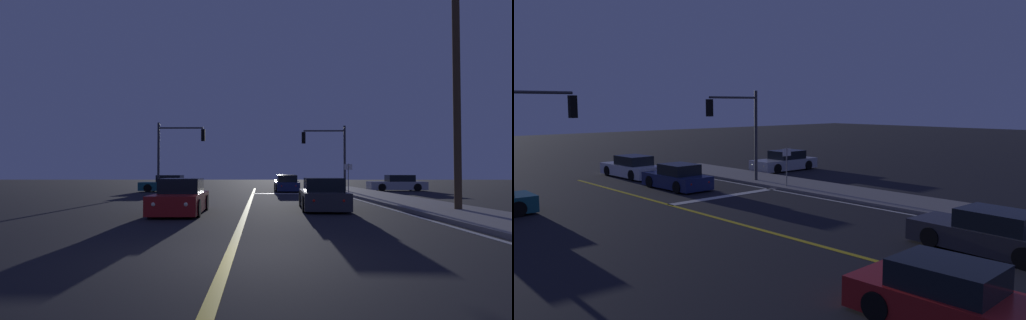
{
  "view_description": "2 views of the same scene",
  "coord_description": "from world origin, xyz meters",
  "views": [
    {
      "loc": [
        0.6,
        -7.91,
        1.59
      ],
      "look_at": [
        0.21,
        24.02,
        2.5
      ],
      "focal_mm": 29.6,
      "sensor_mm": 36.0,
      "label": 1
    },
    {
      "loc": [
        -11.83,
        3.72,
        4.5
      ],
      "look_at": [
        1.06,
        17.54,
        2.39
      ],
      "focal_mm": 35.44,
      "sensor_mm": 36.0,
      "label": 2
    }
  ],
  "objects": [
    {
      "name": "car_parked_curb_white",
      "position": [
        3.0,
        32.11,
        0.58
      ],
      "size": [
        2.02,
        4.78,
        1.34
      ],
      "rotation": [
        0.0,
        0.0,
        0.05
      ],
      "color": "silver",
      "rests_on": "ground"
    },
    {
      "name": "car_mid_block_teal",
      "position": [
        -6.92,
        25.93,
        0.58
      ],
      "size": [
        4.27,
        2.0,
        1.34
      ],
      "rotation": [
        0.0,
        0.0,
        1.55
      ],
      "color": "#195960",
      "rests_on": "ground"
    },
    {
      "name": "lane_line_edge_right",
      "position": [
        6.13,
        12.24,
        0.01
      ],
      "size": [
        0.16,
        41.63,
        0.01
      ],
      "primitive_type": "cube",
      "color": "silver",
      "rests_on": "ground"
    },
    {
      "name": "traffic_signal_far_left",
      "position": [
        -5.85,
        23.89,
        3.55
      ],
      "size": [
        3.62,
        0.28,
        5.34
      ],
      "color": "#38383D",
      "rests_on": "ground"
    },
    {
      "name": "utility_pole_right",
      "position": [
        8.28,
        8.62,
        5.67
      ],
      "size": [
        1.78,
        0.28,
        10.87
      ],
      "color": "#4C3823",
      "rests_on": "ground"
    },
    {
      "name": "sidewalk_right",
      "position": [
        7.98,
        12.24,
        0.07
      ],
      "size": [
        3.2,
        44.08,
        0.15
      ],
      "primitive_type": "cube",
      "color": "gray",
      "rests_on": "ground"
    },
    {
      "name": "car_side_waiting_charcoal",
      "position": [
        3.23,
        10.08,
        0.58
      ],
      "size": [
        2.05,
        4.75,
        1.34
      ],
      "rotation": [
        0.0,
        0.0,
        -0.05
      ],
      "color": "#2D2D33",
      "rests_on": "ground"
    },
    {
      "name": "car_far_approaching_red",
      "position": [
        -2.49,
        8.28,
        0.58
      ],
      "size": [
        1.93,
        4.56,
        1.34
      ],
      "rotation": [
        0.0,
        0.0,
        3.17
      ],
      "color": "maroon",
      "rests_on": "ground"
    },
    {
      "name": "ground_plane",
      "position": [
        0.0,
        0.0,
        0.0
      ],
      "size": [
        160.0,
        160.0,
        0.0
      ],
      "primitive_type": "plane",
      "color": "black"
    },
    {
      "name": "car_following_oncoming_silver",
      "position": [
        12.14,
        27.96,
        0.58
      ],
      "size": [
        4.75,
        2.01,
        1.34
      ],
      "rotation": [
        0.0,
        0.0,
        1.56
      ],
      "color": "#B2B5BA",
      "rests_on": "ground"
    },
    {
      "name": "street_sign_corner",
      "position": [
        6.88,
        22.49,
        1.49
      ],
      "size": [
        0.56,
        0.06,
        2.2
      ],
      "color": "slate",
      "rests_on": "ground"
    },
    {
      "name": "stop_bar",
      "position": [
        3.19,
        22.99,
        0.01
      ],
      "size": [
        6.38,
        0.5,
        0.01
      ],
      "primitive_type": "cube",
      "color": "silver",
      "rests_on": "ground"
    },
    {
      "name": "lane_line_center",
      "position": [
        0.0,
        12.24,
        0.01
      ],
      "size": [
        0.2,
        41.63,
        0.01
      ],
      "primitive_type": "cube",
      "color": "gold",
      "rests_on": "ground"
    },
    {
      "name": "car_distant_tail_navy",
      "position": [
        2.67,
        26.51,
        0.58
      ],
      "size": [
        1.95,
        4.26,
        1.34
      ],
      "rotation": [
        0.0,
        0.0,
        0.02
      ],
      "color": "navy",
      "rests_on": "ground"
    },
    {
      "name": "traffic_signal_near_right",
      "position": [
        5.9,
        25.29,
        3.48
      ],
      "size": [
        3.46,
        0.28,
        5.24
      ],
      "rotation": [
        0.0,
        0.0,
        3.14
      ],
      "color": "#38383D",
      "rests_on": "ground"
    }
  ]
}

